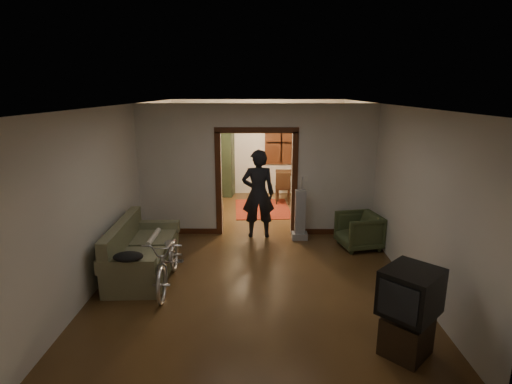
{
  "coord_description": "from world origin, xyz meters",
  "views": [
    {
      "loc": [
        0.08,
        -7.56,
        3.06
      ],
      "look_at": [
        0.0,
        -0.3,
        1.2
      ],
      "focal_mm": 28.0,
      "sensor_mm": 36.0,
      "label": 1
    }
  ],
  "objects_px": {
    "armchair": "(359,231)",
    "person": "(258,194)",
    "locker": "(217,163)",
    "desk": "(295,186)",
    "sofa": "(143,248)",
    "bicycle": "(169,260)"
  },
  "relations": [
    {
      "from": "bicycle",
      "to": "locker",
      "type": "distance_m",
      "value": 5.75
    },
    {
      "from": "locker",
      "to": "desk",
      "type": "height_order",
      "value": "locker"
    },
    {
      "from": "locker",
      "to": "desk",
      "type": "relative_size",
      "value": 1.78
    },
    {
      "from": "armchair",
      "to": "locker",
      "type": "height_order",
      "value": "locker"
    },
    {
      "from": "bicycle",
      "to": "locker",
      "type": "bearing_deg",
      "value": 85.62
    },
    {
      "from": "sofa",
      "to": "armchair",
      "type": "distance_m",
      "value": 4.12
    },
    {
      "from": "sofa",
      "to": "bicycle",
      "type": "bearing_deg",
      "value": -43.67
    },
    {
      "from": "sofa",
      "to": "locker",
      "type": "relative_size",
      "value": 1.0
    },
    {
      "from": "person",
      "to": "sofa",
      "type": "bearing_deg",
      "value": 38.59
    },
    {
      "from": "bicycle",
      "to": "armchair",
      "type": "distance_m",
      "value": 3.78
    },
    {
      "from": "sofa",
      "to": "armchair",
      "type": "bearing_deg",
      "value": 13.96
    },
    {
      "from": "bicycle",
      "to": "desk",
      "type": "bearing_deg",
      "value": 62.14
    },
    {
      "from": "armchair",
      "to": "person",
      "type": "relative_size",
      "value": 0.41
    },
    {
      "from": "desk",
      "to": "sofa",
      "type": "bearing_deg",
      "value": -128.37
    },
    {
      "from": "armchair",
      "to": "desk",
      "type": "xyz_separation_m",
      "value": [
        -0.97,
        3.58,
        0.05
      ]
    },
    {
      "from": "bicycle",
      "to": "person",
      "type": "distance_m",
      "value": 2.7
    },
    {
      "from": "person",
      "to": "locker",
      "type": "bearing_deg",
      "value": -73.92
    },
    {
      "from": "armchair",
      "to": "desk",
      "type": "distance_m",
      "value": 3.7
    },
    {
      "from": "sofa",
      "to": "desk",
      "type": "xyz_separation_m",
      "value": [
        2.99,
        4.72,
        -0.04
      ]
    },
    {
      "from": "armchair",
      "to": "sofa",
      "type": "bearing_deg",
      "value": -86.27
    },
    {
      "from": "armchair",
      "to": "desk",
      "type": "relative_size",
      "value": 0.7
    },
    {
      "from": "person",
      "to": "armchair",
      "type": "bearing_deg",
      "value": 159.25
    }
  ]
}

